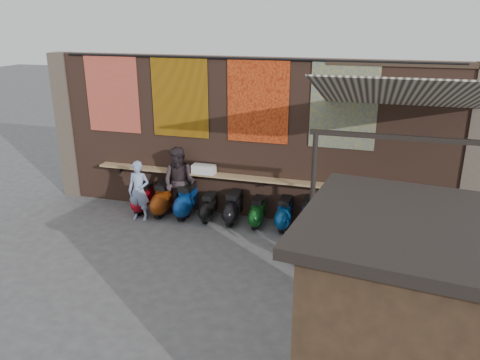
{
  "coord_description": "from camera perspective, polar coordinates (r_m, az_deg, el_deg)",
  "views": [
    {
      "loc": [
        3.06,
        -8.25,
        4.89
      ],
      "look_at": [
        0.24,
        1.2,
        1.44
      ],
      "focal_mm": 35.0,
      "sensor_mm": 36.0,
      "label": 1
    }
  ],
  "objects": [
    {
      "name": "pier_left",
      "position": [
        14.01,
        -20.11,
        6.19
      ],
      "size": [
        0.5,
        0.5,
        4.0
      ],
      "primitive_type": "cube",
      "color": "#4C4238",
      "rests_on": "ground"
    },
    {
      "name": "tapestry_redgold",
      "position": [
        12.76,
        -15.31,
        10.09
      ],
      "size": [
        1.5,
        0.02,
        2.0
      ],
      "primitive_type": "cube",
      "color": "maroon",
      "rests_on": "brick_wall"
    },
    {
      "name": "market_stall",
      "position": [
        5.77,
        22.66,
        -19.3
      ],
      "size": [
        2.86,
        2.28,
        2.86
      ],
      "primitive_type": "cube",
      "rotation": [
        0.0,
        0.0,
        -0.12
      ],
      "color": "black",
      "rests_on": "ground"
    },
    {
      "name": "scooter_stool_0",
      "position": [
        12.57,
        -11.7,
        -2.2
      ],
      "size": [
        0.36,
        0.79,
        0.75
      ],
      "primitive_type": null,
      "color": "#9F0C18",
      "rests_on": "ground"
    },
    {
      "name": "tapestry_orange",
      "position": [
        11.23,
        2.17,
        9.57
      ],
      "size": [
        1.5,
        0.02,
        2.0
      ],
      "primitive_type": "cube",
      "color": "#CE4B19",
      "rests_on": "brick_wall"
    },
    {
      "name": "diner_left",
      "position": [
        11.99,
        -12.22,
        -1.3
      ],
      "size": [
        0.58,
        0.4,
        1.53
      ],
      "primitive_type": "imported",
      "rotation": [
        0.0,
        0.0,
        0.06
      ],
      "color": "#8C9FCC",
      "rests_on": "ground"
    },
    {
      "name": "awning_post_left",
      "position": [
        8.4,
        8.7,
        -4.4
      ],
      "size": [
        0.09,
        0.09,
        3.1
      ],
      "primitive_type": "cylinder",
      "color": "black",
      "rests_on": "ground"
    },
    {
      "name": "tapestry_sun",
      "position": [
        11.88,
        -7.35,
        9.96
      ],
      "size": [
        1.5,
        0.02,
        2.0
      ],
      "primitive_type": "cube",
      "color": "orange",
      "rests_on": "brick_wall"
    },
    {
      "name": "stall_shelf",
      "position": [
        6.83,
        22.53,
        -16.72
      ],
      "size": [
        2.19,
        0.36,
        0.06
      ],
      "primitive_type": "cube",
      "rotation": [
        0.0,
        0.0,
        -0.12
      ],
      "color": "#473321",
      "rests_on": "market_stall"
    },
    {
      "name": "eating_counter",
      "position": [
        11.64,
        0.44,
        0.27
      ],
      "size": [
        8.0,
        0.32,
        0.05
      ],
      "primitive_type": "cube",
      "color": "#9E7A51",
      "rests_on": "brick_wall"
    },
    {
      "name": "scooter_stool_5",
      "position": [
        11.5,
        2.19,
        -3.98
      ],
      "size": [
        0.34,
        0.75,
        0.71
      ],
      "primitive_type": null,
      "color": "#0E4917",
      "rests_on": "ground"
    },
    {
      "name": "shopper_grey",
      "position": [
        9.51,
        17.96,
        -6.38
      ],
      "size": [
        1.37,
        1.11,
        1.85
      ],
      "primitive_type": "imported",
      "rotation": [
        0.0,
        0.0,
        2.72
      ],
      "color": "slate",
      "rests_on": "ground"
    },
    {
      "name": "scooter_stool_2",
      "position": [
        12.07,
        -6.56,
        -2.58
      ],
      "size": [
        0.4,
        0.89,
        0.85
      ],
      "primitive_type": null,
      "color": "navy",
      "rests_on": "ground"
    },
    {
      "name": "scooter_stool_4",
      "position": [
        11.66,
        -0.83,
        -3.42
      ],
      "size": [
        0.37,
        0.83,
        0.79
      ],
      "primitive_type": null,
      "color": "black",
      "rests_on": "ground"
    },
    {
      "name": "hang_rail",
      "position": [
        11.18,
        0.69,
        14.6
      ],
      "size": [
        9.5,
        0.06,
        0.06
      ],
      "primitive_type": "cylinder",
      "rotation": [
        0.0,
        1.57,
        0.0
      ],
      "color": "black",
      "rests_on": "brick_wall"
    },
    {
      "name": "scooter_stool_9",
      "position": [
        11.25,
        14.59,
        -5.19
      ],
      "size": [
        0.33,
        0.74,
        0.7
      ],
      "primitive_type": null,
      "color": "#0C5414",
      "rests_on": "ground"
    },
    {
      "name": "tapestry_multi",
      "position": [
        10.92,
        12.51,
        8.85
      ],
      "size": [
        1.5,
        0.02,
        2.0
      ],
      "primitive_type": "cube",
      "color": "#244987",
      "rests_on": "brick_wall"
    },
    {
      "name": "shopper_tan",
      "position": [
        9.73,
        10.8,
        -5.38
      ],
      "size": [
        1.0,
        0.79,
        1.78
      ],
      "primitive_type": "imported",
      "rotation": [
        0.0,
        0.0,
        0.29
      ],
      "color": "#7E5C50",
      "rests_on": "ground"
    },
    {
      "name": "scooter_stool_1",
      "position": [
        12.29,
        -9.29,
        -2.31
      ],
      "size": [
        0.4,
        0.89,
        0.84
      ],
      "primitive_type": null,
      "color": "maroon",
      "rests_on": "ground"
    },
    {
      "name": "stall_roof",
      "position": [
        5.02,
        24.83,
        -5.72
      ],
      "size": [
        3.21,
        2.62,
        0.12
      ],
      "primitive_type": "cube",
      "rotation": [
        0.0,
        0.0,
        -0.12
      ],
      "color": "black",
      "rests_on": "market_stall"
    },
    {
      "name": "diner_right",
      "position": [
        11.93,
        -7.4,
        -0.34
      ],
      "size": [
        0.97,
        0.8,
        1.83
      ],
      "primitive_type": "imported",
      "rotation": [
        0.0,
        0.0,
        -0.12
      ],
      "color": "#32272A",
      "rests_on": "ground"
    },
    {
      "name": "shopper_navy",
      "position": [
        8.99,
        11.99,
        -7.66
      ],
      "size": [
        1.05,
        0.48,
        1.76
      ],
      "primitive_type": "imported",
      "rotation": [
        0.0,
        0.0,
        3.09
      ],
      "color": "black",
      "rests_on": "ground"
    },
    {
      "name": "pier_right",
      "position": [
        11.52,
        26.74,
        2.65
      ],
      "size": [
        0.5,
        0.5,
        4.0
      ],
      "primitive_type": "cube",
      "color": "#4C4238",
      "rests_on": "ground"
    },
    {
      "name": "scooter_stool_7",
      "position": [
        11.3,
        8.45,
        -4.31
      ],
      "size": [
        0.39,
        0.87,
        0.82
      ],
      "primitive_type": null,
      "color": "navy",
      "rests_on": "ground"
    },
    {
      "name": "stall_sign",
      "position": [
        6.3,
        23.73,
        -9.05
      ],
      "size": [
        1.2,
        0.18,
        0.5
      ],
      "primitive_type": "cube",
      "rotation": [
        0.0,
        0.0,
        -0.12
      ],
      "color": "gold",
      "rests_on": "market_stall"
    },
    {
      "name": "scooter_stool_6",
      "position": [
        11.4,
        5.44,
        -4.14
      ],
      "size": [
        0.36,
        0.8,
        0.76
      ],
      "primitive_type": null,
      "color": "navy",
      "rests_on": "ground"
    },
    {
      "name": "scooter_stool_3",
      "position": [
        11.85,
        -3.82,
        -3.36
      ],
      "size": [
        0.32,
        0.71,
        0.68
      ],
      "primitive_type": null,
      "color": "black",
      "rests_on": "ground"
    },
    {
      "name": "awning_canvas",
      "position": [
        9.25,
        19.45,
        9.87
      ],
      "size": [
        3.2,
        3.28,
        0.97
      ],
      "primitive_type": "cube",
      "rotation": [
        -0.28,
        0.0,
        0.0
      ],
      "color": "beige",
      "rests_on": "brick_wall"
    },
    {
      "name": "scooter_stool_8",
      "position": [
        11.22,
        11.33,
        -5.07
      ],
      "size": [
        0.32,
        0.71,
        0.67
      ],
      "primitive_type": null,
      "color": "#15214F",
      "rests_on": "ground"
    },
    {
      "name": "shelf_box",
      "position": [
        11.89,
        -4.44,
        1.32
      ],
      "size": [
        0.59,
        0.28,
        0.23
      ],
      "primitive_type": "cube",
      "color": "white",
      "rests_on": "eating_counter"
    },
    {
      "name": "brick_wall",
      "position": [
        11.73,
        0.96,
        5.0
      ],
      "size": [
        10.0,
        0.4,
        4.0
      ],
      "primitive_type": "cube",
      "color": "brown",
      "rests_on": "ground"
    },
    {
      "name": "awning_ledger",
      "position": [
        10.79,
        19.41,
        13.22
      ],
      "size": [
        3.3,
        0.08,
        0.12
      ],
      "primitive_type": "cube",
      "color": "#33261C",
      "rests_on": "brick_wall"
    },
    {
      "name": "awning_header",
      "position": [
        7.87,
        19.42,
        4.86
      ],
      "size": [
        3.0,
        0.08,
        0.08
      ],
      "primitive_type": "cube",
      "color": "black",
      "rests_on": "awning_post_left"
    },
    {
      "name": "ground",
      "position": [
        10.06,
        -3.33,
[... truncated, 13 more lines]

